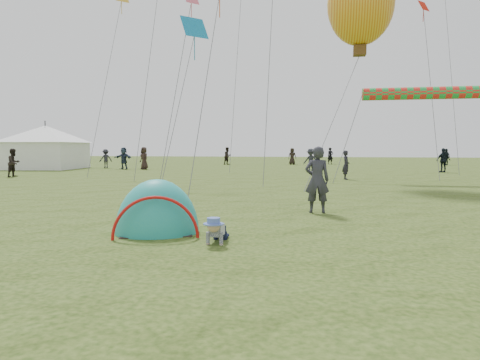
% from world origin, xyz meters
% --- Properties ---
extents(ground, '(140.00, 140.00, 0.00)m').
position_xyz_m(ground, '(0.00, 0.00, 0.00)').
color(ground, '#1C340B').
extents(crawling_toddler, '(0.49, 0.69, 0.53)m').
position_xyz_m(crawling_toddler, '(-1.08, 0.26, 0.26)').
color(crawling_toddler, black).
rests_on(crawling_toddler, ground).
extents(popup_tent, '(2.11, 1.92, 2.27)m').
position_xyz_m(popup_tent, '(-2.53, 1.01, 0.00)').
color(popup_tent, teal).
rests_on(popup_tent, ground).
extents(standing_adult, '(0.69, 0.48, 1.82)m').
position_xyz_m(standing_adult, '(0.77, 4.34, 0.91)').
color(standing_adult, '#2D2C35').
rests_on(standing_adult, ground).
extents(event_marquee, '(6.04, 6.04, 3.81)m').
position_xyz_m(event_marquee, '(-21.31, 24.43, 1.90)').
color(event_marquee, white).
rests_on(event_marquee, ground).
extents(crowd_person_0, '(0.47, 0.64, 1.61)m').
position_xyz_m(crowd_person_0, '(2.32, 16.83, 0.80)').
color(crowd_person_0, black).
rests_on(crowd_person_0, ground).
extents(crowd_person_1, '(1.04, 1.09, 1.77)m').
position_xyz_m(crowd_person_1, '(-8.24, 35.08, 0.88)').
color(crowd_person_1, black).
rests_on(crowd_person_1, ground).
extents(crowd_person_2, '(1.08, 0.68, 1.71)m').
position_xyz_m(crowd_person_2, '(9.49, 24.72, 0.85)').
color(crowd_person_2, black).
rests_on(crowd_person_2, ground).
extents(crowd_person_3, '(1.17, 1.13, 1.60)m').
position_xyz_m(crowd_person_3, '(-16.98, 26.27, 0.80)').
color(crowd_person_3, '#25242C').
rests_on(crowd_person_3, ground).
extents(crowd_person_4, '(1.04, 0.97, 1.79)m').
position_xyz_m(crowd_person_4, '(-12.96, 24.95, 0.89)').
color(crowd_person_4, black).
rests_on(crowd_person_4, ground).
extents(crowd_person_5, '(0.85, 1.64, 1.69)m').
position_xyz_m(crowd_person_5, '(-21.37, 23.26, 0.85)').
color(crowd_person_5, black).
rests_on(crowd_person_5, ground).
extents(crowd_person_6, '(0.75, 0.65, 1.73)m').
position_xyz_m(crowd_person_6, '(2.05, 37.69, 0.86)').
color(crowd_person_6, black).
rests_on(crowd_person_6, ground).
extents(crowd_person_8, '(0.74, 1.03, 1.63)m').
position_xyz_m(crowd_person_8, '(13.13, 37.28, 0.81)').
color(crowd_person_8, black).
rests_on(crowd_person_8, ground).
extents(crowd_person_9, '(1.24, 1.01, 1.67)m').
position_xyz_m(crowd_person_9, '(0.27, 23.74, 0.84)').
color(crowd_person_9, '#24262E').
rests_on(crowd_person_9, ground).
extents(crowd_person_10, '(0.91, 0.69, 1.68)m').
position_xyz_m(crowd_person_10, '(-1.77, 36.14, 0.84)').
color(crowd_person_10, black).
rests_on(crowd_person_10, ground).
extents(crowd_person_11, '(1.72, 0.86, 1.78)m').
position_xyz_m(crowd_person_11, '(-14.61, 24.75, 0.89)').
color(crowd_person_11, '#253146').
rests_on(crowd_person_11, ground).
extents(crowd_person_13, '(0.73, 0.89, 1.70)m').
position_xyz_m(crowd_person_13, '(-17.22, 15.38, 0.85)').
color(crowd_person_13, black).
rests_on(crowd_person_13, ground).
extents(balloon_kite, '(3.25, 3.25, 4.54)m').
position_xyz_m(balloon_kite, '(2.75, 14.87, 8.59)').
color(balloon_kite, yellow).
extents(rainbow_tube_kite, '(6.25, 0.64, 0.64)m').
position_xyz_m(rainbow_tube_kite, '(6.16, 16.07, 4.55)').
color(rainbow_tube_kite, red).
extents(diamond_kite_1, '(0.82, 0.82, 0.67)m').
position_xyz_m(diamond_kite_1, '(7.19, 21.73, 10.63)').
color(diamond_kite_1, red).
extents(diamond_kite_4, '(1.34, 1.34, 1.09)m').
position_xyz_m(diamond_kite_4, '(-5.21, 13.07, 7.60)').
color(diamond_kite_4, '#1082C1').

